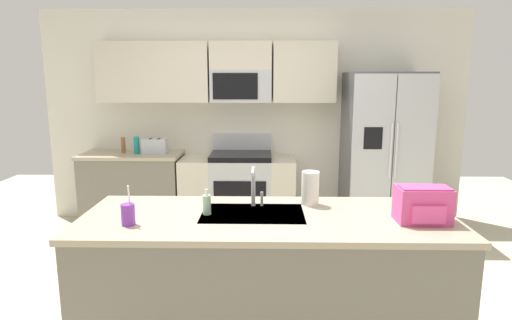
{
  "coord_description": "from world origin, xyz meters",
  "views": [
    {
      "loc": [
        0.12,
        -3.22,
        1.79
      ],
      "look_at": [
        0.04,
        0.6,
        1.05
      ],
      "focal_mm": 30.03,
      "sensor_mm": 36.0,
      "label": 1
    }
  ],
  "objects_px": {
    "soap_dispenser": "(207,204)",
    "range_oven": "(238,190)",
    "sink_faucet": "(254,184)",
    "backpack": "(423,204)",
    "drink_cup_purple": "(128,214)",
    "refrigerator": "(384,153)",
    "pepper_mill": "(123,145)",
    "bottle_teal": "(137,145)",
    "paper_towel_roll": "(310,188)",
    "toaster": "(155,146)"
  },
  "relations": [
    {
      "from": "range_oven",
      "to": "paper_towel_roll",
      "type": "distance_m",
      "value": 2.26
    },
    {
      "from": "refrigerator",
      "to": "sink_faucet",
      "type": "relative_size",
      "value": 6.56
    },
    {
      "from": "range_oven",
      "to": "backpack",
      "type": "relative_size",
      "value": 4.25
    },
    {
      "from": "soap_dispenser",
      "to": "paper_towel_roll",
      "type": "bearing_deg",
      "value": 18.35
    },
    {
      "from": "pepper_mill",
      "to": "soap_dispenser",
      "type": "relative_size",
      "value": 1.1
    },
    {
      "from": "toaster",
      "to": "sink_faucet",
      "type": "xyz_separation_m",
      "value": [
        1.22,
        -2.1,
        0.08
      ]
    },
    {
      "from": "range_oven",
      "to": "backpack",
      "type": "height_order",
      "value": "backpack"
    },
    {
      "from": "drink_cup_purple",
      "to": "paper_towel_roll",
      "type": "xyz_separation_m",
      "value": [
        1.16,
        0.45,
        0.05
      ]
    },
    {
      "from": "soap_dispenser",
      "to": "paper_towel_roll",
      "type": "distance_m",
      "value": 0.74
    },
    {
      "from": "bottle_teal",
      "to": "toaster",
      "type": "bearing_deg",
      "value": 0.08
    },
    {
      "from": "soap_dispenser",
      "to": "range_oven",
      "type": "bearing_deg",
      "value": 88.47
    },
    {
      "from": "range_oven",
      "to": "toaster",
      "type": "bearing_deg",
      "value": -176.93
    },
    {
      "from": "sink_faucet",
      "to": "drink_cup_purple",
      "type": "relative_size",
      "value": 1.12
    },
    {
      "from": "refrigerator",
      "to": "pepper_mill",
      "type": "xyz_separation_m",
      "value": [
        -3.08,
        0.07,
        0.07
      ]
    },
    {
      "from": "pepper_mill",
      "to": "paper_towel_roll",
      "type": "relative_size",
      "value": 0.78
    },
    {
      "from": "range_oven",
      "to": "pepper_mill",
      "type": "distance_m",
      "value": 1.48
    },
    {
      "from": "toaster",
      "to": "drink_cup_purple",
      "type": "bearing_deg",
      "value": -79.46
    },
    {
      "from": "sink_faucet",
      "to": "range_oven",
      "type": "bearing_deg",
      "value": 96.5
    },
    {
      "from": "sink_faucet",
      "to": "paper_towel_roll",
      "type": "bearing_deg",
      "value": 8.84
    },
    {
      "from": "toaster",
      "to": "paper_towel_roll",
      "type": "xyz_separation_m",
      "value": [
        1.62,
        -2.04,
        0.03
      ]
    },
    {
      "from": "pepper_mill",
      "to": "backpack",
      "type": "bearing_deg",
      "value": -42.49
    },
    {
      "from": "pepper_mill",
      "to": "soap_dispenser",
      "type": "bearing_deg",
      "value": -60.6
    },
    {
      "from": "bottle_teal",
      "to": "sink_faucet",
      "type": "xyz_separation_m",
      "value": [
        1.44,
        -2.1,
        0.07
      ]
    },
    {
      "from": "bottle_teal",
      "to": "sink_faucet",
      "type": "height_order",
      "value": "sink_faucet"
    },
    {
      "from": "pepper_mill",
      "to": "drink_cup_purple",
      "type": "bearing_deg",
      "value": -71.35
    },
    {
      "from": "refrigerator",
      "to": "soap_dispenser",
      "type": "relative_size",
      "value": 10.88
    },
    {
      "from": "pepper_mill",
      "to": "drink_cup_purple",
      "type": "height_order",
      "value": "drink_cup_purple"
    },
    {
      "from": "pepper_mill",
      "to": "backpack",
      "type": "relative_size",
      "value": 0.59
    },
    {
      "from": "drink_cup_purple",
      "to": "soap_dispenser",
      "type": "bearing_deg",
      "value": 25.29
    },
    {
      "from": "refrigerator",
      "to": "paper_towel_roll",
      "type": "xyz_separation_m",
      "value": [
        -1.07,
        -2.02,
        0.09
      ]
    },
    {
      "from": "sink_faucet",
      "to": "soap_dispenser",
      "type": "bearing_deg",
      "value": -150.85
    },
    {
      "from": "toaster",
      "to": "bottle_teal",
      "type": "bearing_deg",
      "value": -179.92
    },
    {
      "from": "toaster",
      "to": "sink_faucet",
      "type": "bearing_deg",
      "value": -59.8
    },
    {
      "from": "toaster",
      "to": "pepper_mill",
      "type": "bearing_deg",
      "value": 172.77
    },
    {
      "from": "pepper_mill",
      "to": "sink_faucet",
      "type": "distance_m",
      "value": 2.69
    },
    {
      "from": "toaster",
      "to": "backpack",
      "type": "xyz_separation_m",
      "value": [
        2.28,
        -2.4,
        0.03
      ]
    },
    {
      "from": "toaster",
      "to": "paper_towel_roll",
      "type": "distance_m",
      "value": 2.61
    },
    {
      "from": "refrigerator",
      "to": "paper_towel_roll",
      "type": "height_order",
      "value": "refrigerator"
    },
    {
      "from": "sink_faucet",
      "to": "backpack",
      "type": "bearing_deg",
      "value": -15.71
    },
    {
      "from": "bottle_teal",
      "to": "sink_faucet",
      "type": "distance_m",
      "value": 2.55
    },
    {
      "from": "range_oven",
      "to": "drink_cup_purple",
      "type": "distance_m",
      "value": 2.65
    },
    {
      "from": "toaster",
      "to": "backpack",
      "type": "distance_m",
      "value": 3.31
    },
    {
      "from": "range_oven",
      "to": "backpack",
      "type": "distance_m",
      "value": 2.84
    },
    {
      "from": "range_oven",
      "to": "soap_dispenser",
      "type": "xyz_separation_m",
      "value": [
        -0.06,
        -2.33,
        0.53
      ]
    },
    {
      "from": "sink_faucet",
      "to": "pepper_mill",
      "type": "bearing_deg",
      "value": 126.92
    },
    {
      "from": "refrigerator",
      "to": "paper_towel_roll",
      "type": "relative_size",
      "value": 7.71
    },
    {
      "from": "pepper_mill",
      "to": "bottle_teal",
      "type": "bearing_deg",
      "value": -15.91
    },
    {
      "from": "bottle_teal",
      "to": "soap_dispenser",
      "type": "bearing_deg",
      "value": -63.51
    },
    {
      "from": "range_oven",
      "to": "sink_faucet",
      "type": "bearing_deg",
      "value": -83.5
    },
    {
      "from": "pepper_mill",
      "to": "sink_faucet",
      "type": "xyz_separation_m",
      "value": [
        1.62,
        -2.15,
        0.07
      ]
    }
  ]
}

